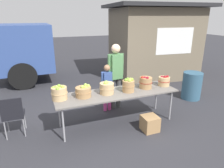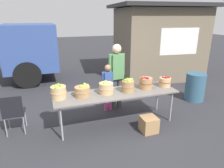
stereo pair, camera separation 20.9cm
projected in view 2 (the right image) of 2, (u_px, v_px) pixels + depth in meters
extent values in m
plane|color=#2D2D33|center=(116.00, 123.00, 4.62)|extent=(40.00, 40.00, 0.00)
cube|color=slate|center=(116.00, 93.00, 4.38)|extent=(2.70, 0.76, 0.03)
cylinder|color=#99999E|center=(61.00, 124.00, 3.86)|extent=(0.04, 0.04, 0.72)
cylinder|color=#99999E|center=(171.00, 107.00, 4.61)|extent=(0.04, 0.04, 0.72)
cylinder|color=#99999E|center=(59.00, 111.00, 4.40)|extent=(0.04, 0.04, 0.72)
cylinder|color=#99999E|center=(157.00, 97.00, 5.15)|extent=(0.04, 0.04, 0.72)
cylinder|color=tan|center=(58.00, 92.00, 4.04)|extent=(0.31, 0.31, 0.25)
torus|color=tan|center=(58.00, 92.00, 4.04)|extent=(0.33, 0.33, 0.01)
sphere|color=#9EC647|center=(56.00, 86.00, 4.01)|extent=(0.07, 0.07, 0.07)
sphere|color=#9EC647|center=(62.00, 86.00, 3.99)|extent=(0.07, 0.07, 0.07)
sphere|color=#7AA833|center=(55.00, 86.00, 4.03)|extent=(0.06, 0.06, 0.06)
sphere|color=#9EC647|center=(57.00, 88.00, 3.92)|extent=(0.07, 0.07, 0.07)
sphere|color=#7AA833|center=(52.00, 87.00, 4.00)|extent=(0.08, 0.08, 0.08)
sphere|color=#7AA833|center=(58.00, 85.00, 4.03)|extent=(0.08, 0.08, 0.08)
sphere|color=#7AA833|center=(56.00, 88.00, 3.89)|extent=(0.08, 0.08, 0.08)
cylinder|color=#A87F51|center=(82.00, 92.00, 4.15)|extent=(0.32, 0.32, 0.20)
torus|color=#A87F51|center=(82.00, 91.00, 4.15)|extent=(0.34, 0.34, 0.01)
sphere|color=#9EC647|center=(87.00, 85.00, 4.18)|extent=(0.07, 0.07, 0.07)
sphere|color=#9EC647|center=(81.00, 86.00, 4.09)|extent=(0.07, 0.07, 0.07)
sphere|color=#9EC647|center=(85.00, 84.00, 4.21)|extent=(0.07, 0.07, 0.07)
sphere|color=#9EC647|center=(85.00, 87.00, 4.14)|extent=(0.07, 0.07, 0.07)
sphere|color=#8CB738|center=(82.00, 87.00, 4.14)|extent=(0.08, 0.08, 0.08)
sphere|color=#8CB738|center=(83.00, 87.00, 4.11)|extent=(0.07, 0.07, 0.07)
cylinder|color=tan|center=(106.00, 88.00, 4.29)|extent=(0.30, 0.30, 0.24)
torus|color=tan|center=(106.00, 88.00, 4.29)|extent=(0.32, 0.32, 0.01)
sphere|color=#9EC647|center=(105.00, 83.00, 4.26)|extent=(0.08, 0.08, 0.08)
sphere|color=#9EC647|center=(106.00, 82.00, 4.24)|extent=(0.07, 0.07, 0.07)
sphere|color=#8CB738|center=(105.00, 83.00, 4.30)|extent=(0.07, 0.07, 0.07)
sphere|color=#9EC647|center=(105.00, 83.00, 4.21)|extent=(0.07, 0.07, 0.07)
sphere|color=#8CB738|center=(105.00, 82.00, 4.29)|extent=(0.08, 0.08, 0.08)
sphere|color=#8CB738|center=(106.00, 84.00, 4.24)|extent=(0.07, 0.07, 0.07)
sphere|color=#9EC647|center=(105.00, 83.00, 4.27)|extent=(0.07, 0.07, 0.07)
cylinder|color=#A87F51|center=(128.00, 86.00, 4.39)|extent=(0.26, 0.26, 0.25)
torus|color=#A87F51|center=(128.00, 86.00, 4.38)|extent=(0.28, 0.28, 0.01)
sphere|color=#9EC647|center=(130.00, 80.00, 4.41)|extent=(0.08, 0.08, 0.08)
sphere|color=#7AA833|center=(128.00, 79.00, 4.43)|extent=(0.07, 0.07, 0.07)
sphere|color=#7AA833|center=(125.00, 80.00, 4.33)|extent=(0.07, 0.07, 0.07)
sphere|color=#9EC647|center=(129.00, 81.00, 4.29)|extent=(0.07, 0.07, 0.07)
sphere|color=#8CB738|center=(132.00, 80.00, 4.37)|extent=(0.07, 0.07, 0.07)
sphere|color=#9EC647|center=(130.00, 80.00, 4.36)|extent=(0.06, 0.06, 0.06)
cylinder|color=#A87F51|center=(146.00, 83.00, 4.58)|extent=(0.28, 0.28, 0.26)
torus|color=maroon|center=(146.00, 83.00, 4.58)|extent=(0.30, 0.30, 0.01)
sphere|color=maroon|center=(145.00, 78.00, 4.54)|extent=(0.07, 0.07, 0.07)
sphere|color=#B22319|center=(142.00, 78.00, 4.50)|extent=(0.07, 0.07, 0.07)
sphere|color=maroon|center=(147.00, 78.00, 4.46)|extent=(0.07, 0.07, 0.07)
sphere|color=maroon|center=(145.00, 79.00, 4.53)|extent=(0.07, 0.07, 0.07)
cylinder|color=tan|center=(165.00, 82.00, 4.73)|extent=(0.26, 0.26, 0.21)
torus|color=maroon|center=(165.00, 82.00, 4.72)|extent=(0.28, 0.28, 0.01)
sphere|color=maroon|center=(168.00, 77.00, 4.68)|extent=(0.07, 0.07, 0.07)
sphere|color=maroon|center=(166.00, 78.00, 4.65)|extent=(0.07, 0.07, 0.07)
sphere|color=maroon|center=(163.00, 78.00, 4.72)|extent=(0.07, 0.07, 0.07)
sphere|color=#B22319|center=(165.00, 78.00, 4.69)|extent=(0.07, 0.07, 0.07)
cylinder|color=#3F3F3F|center=(119.00, 93.00, 5.29)|extent=(0.12, 0.12, 0.83)
cylinder|color=#3F3F3F|center=(114.00, 94.00, 5.21)|extent=(0.12, 0.12, 0.83)
cube|color=#4C7F4C|center=(117.00, 66.00, 5.01)|extent=(0.34, 0.26, 0.62)
sphere|color=beige|center=(117.00, 49.00, 4.87)|extent=(0.22, 0.22, 0.22)
cylinder|color=#4C7F4C|center=(123.00, 64.00, 5.08)|extent=(0.09, 0.09, 0.55)
cylinder|color=#4C7F4C|center=(110.00, 66.00, 4.93)|extent=(0.09, 0.09, 0.55)
cylinder|color=#CC3F8C|center=(110.00, 99.00, 5.19)|extent=(0.09, 0.09, 0.59)
cylinder|color=#CC3F8C|center=(106.00, 100.00, 5.14)|extent=(0.09, 0.09, 0.59)
cube|color=#334C8C|center=(108.00, 80.00, 4.99)|extent=(0.23, 0.18, 0.44)
sphere|color=#936B4C|center=(108.00, 68.00, 4.89)|extent=(0.16, 0.16, 0.16)
cylinder|color=#334C8C|center=(113.00, 79.00, 5.04)|extent=(0.06, 0.06, 0.39)
cylinder|color=#334C8C|center=(103.00, 80.00, 4.94)|extent=(0.06, 0.06, 0.39)
cube|color=#334C8C|center=(31.00, 47.00, 7.41)|extent=(1.82, 2.12, 1.60)
cube|color=black|center=(54.00, 37.00, 7.57)|extent=(0.06, 1.76, 0.80)
cylinder|color=black|center=(30.00, 63.00, 8.47)|extent=(0.90, 0.29, 0.90)
cylinder|color=black|center=(28.00, 75.00, 6.77)|extent=(0.90, 0.29, 0.90)
cube|color=#726651|center=(157.00, 43.00, 7.95)|extent=(3.22, 2.68, 2.60)
cube|color=#262628|center=(160.00, 6.00, 7.51)|extent=(3.76, 3.22, 0.12)
cube|color=white|center=(179.00, 41.00, 6.84)|extent=(1.40, 0.17, 0.90)
cube|color=black|center=(14.00, 113.00, 4.15)|extent=(0.41, 0.41, 0.04)
cube|color=black|center=(11.00, 107.00, 3.92)|extent=(0.40, 0.04, 0.40)
cylinder|color=gray|center=(26.00, 118.00, 4.43)|extent=(0.02, 0.02, 0.42)
cylinder|color=gray|center=(9.00, 120.00, 4.33)|extent=(0.02, 0.02, 0.42)
cylinder|color=gray|center=(24.00, 125.00, 4.12)|extent=(0.02, 0.02, 0.42)
cylinder|color=gray|center=(6.00, 128.00, 4.02)|extent=(0.02, 0.02, 0.42)
cylinder|color=#335972|center=(195.00, 87.00, 5.77)|extent=(0.54, 0.54, 0.79)
cube|color=#A87F51|center=(149.00, 124.00, 4.24)|extent=(0.33, 0.33, 0.33)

